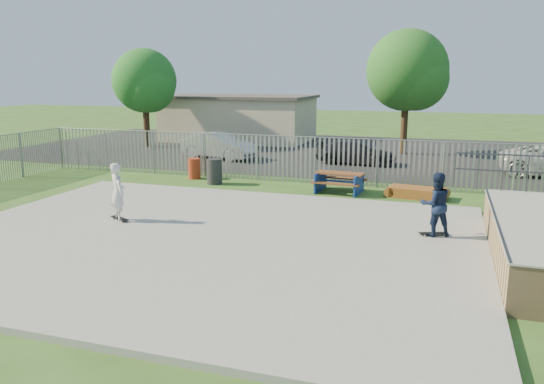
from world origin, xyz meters
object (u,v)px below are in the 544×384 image
(funbox, at_px, (417,193))
(tree_mid, at_px, (407,71))
(trash_bin_red, at_px, (194,169))
(trash_bin_grey, at_px, (214,171))
(car_dark, at_px, (356,152))
(picnic_table, at_px, (339,182))
(skater_white, at_px, (118,192))
(skater_navy, at_px, (436,204))
(tree_left, at_px, (144,81))
(car_silver, at_px, (219,146))

(funbox, bearing_deg, tree_mid, 106.27)
(trash_bin_red, relative_size, trash_bin_grey, 0.85)
(funbox, relative_size, car_dark, 0.49)
(picnic_table, height_order, skater_white, skater_white)
(trash_bin_red, xyz_separation_m, skater_navy, (10.48, -6.32, 0.58))
(trash_bin_red, relative_size, tree_left, 0.15)
(car_silver, relative_size, skater_white, 2.46)
(picnic_table, bearing_deg, trash_bin_grey, -174.98)
(picnic_table, xyz_separation_m, car_silver, (-8.07, 6.60, 0.34))
(skater_navy, bearing_deg, picnic_table, -77.71)
(picnic_table, distance_m, skater_navy, 6.64)
(funbox, bearing_deg, car_dark, 125.30)
(trash_bin_red, distance_m, skater_white, 7.77)
(car_silver, distance_m, tree_left, 8.16)
(car_dark, distance_m, tree_mid, 6.55)
(trash_bin_red, relative_size, skater_white, 0.51)
(funbox, xyz_separation_m, car_dark, (-3.51, 7.15, 0.43))
(tree_mid, bearing_deg, trash_bin_red, -127.35)
(tree_mid, xyz_separation_m, skater_navy, (2.21, -17.16, -3.79))
(picnic_table, xyz_separation_m, tree_mid, (1.52, 11.70, 4.43))
(picnic_table, xyz_separation_m, car_dark, (-0.53, 7.12, 0.22))
(trash_bin_grey, relative_size, tree_left, 0.17)
(trash_bin_red, height_order, tree_mid, tree_mid)
(car_dark, bearing_deg, skater_navy, -159.81)
(funbox, height_order, skater_navy, skater_navy)
(trash_bin_grey, bearing_deg, trash_bin_red, 148.41)
(trash_bin_red, bearing_deg, trash_bin_grey, -31.59)
(funbox, bearing_deg, trash_bin_red, -176.11)
(trash_bin_grey, distance_m, skater_navy, 10.65)
(car_silver, xyz_separation_m, tree_mid, (9.58, 5.10, 4.09))
(funbox, xyz_separation_m, car_silver, (-11.05, 6.63, 0.55))
(trash_bin_grey, distance_m, car_silver, 7.10)
(funbox, height_order, trash_bin_red, trash_bin_red)
(car_silver, height_order, skater_navy, skater_navy)
(car_dark, height_order, tree_left, tree_left)
(funbox, xyz_separation_m, tree_left, (-17.62, 9.98, 4.04))
(trash_bin_red, height_order, skater_white, skater_white)
(trash_bin_red, bearing_deg, funbox, -5.26)
(tree_left, bearing_deg, tree_mid, 6.21)
(car_silver, xyz_separation_m, skater_white, (2.54, -13.39, 0.30))
(funbox, height_order, trash_bin_grey, trash_bin_grey)
(skater_white, bearing_deg, car_dark, -71.84)
(funbox, distance_m, skater_white, 10.90)
(trash_bin_red, bearing_deg, car_dark, 45.14)
(funbox, xyz_separation_m, skater_navy, (0.75, -5.42, 0.85))
(trash_bin_grey, bearing_deg, tree_mid, 59.40)
(tree_left, height_order, skater_white, tree_left)
(car_silver, bearing_deg, tree_left, 76.65)
(car_dark, bearing_deg, tree_left, 80.17)
(funbox, relative_size, tree_left, 0.33)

